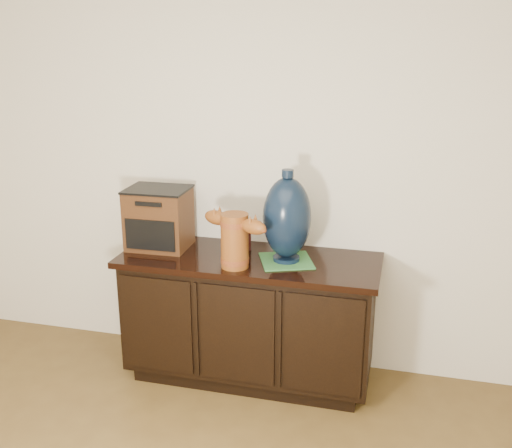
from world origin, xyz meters
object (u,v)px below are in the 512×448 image
(spray_can, at_px, (246,237))
(lamp_base, at_px, (287,218))
(tv_radio, at_px, (159,218))
(terracotta_vessel, at_px, (235,237))
(sideboard, at_px, (249,317))

(spray_can, bearing_deg, lamp_base, -25.70)
(lamp_base, bearing_deg, tv_radio, 176.33)
(terracotta_vessel, distance_m, spray_can, 0.29)
(tv_radio, height_order, lamp_base, lamp_base)
(lamp_base, xyz_separation_m, spray_can, (-0.26, 0.13, -0.17))
(sideboard, relative_size, lamp_base, 2.87)
(sideboard, bearing_deg, spray_can, 112.34)
(sideboard, distance_m, terracotta_vessel, 0.56)
(tv_radio, relative_size, spray_can, 2.27)
(sideboard, relative_size, terracotta_vessel, 3.58)
(lamp_base, height_order, spray_can, lamp_base)
(spray_can, bearing_deg, tv_radio, -171.40)
(lamp_base, distance_m, spray_can, 0.34)
(sideboard, height_order, spray_can, spray_can)
(tv_radio, xyz_separation_m, spray_can, (0.51, 0.08, -0.10))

